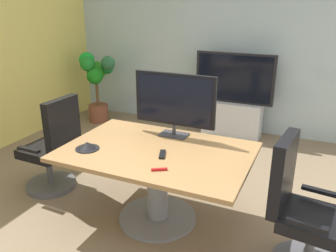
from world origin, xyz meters
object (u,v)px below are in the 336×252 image
(office_chair_left, at_px, (54,152))
(potted_plant, at_px, (96,79))
(office_chair_right, at_px, (301,217))
(conference_table, at_px, (157,170))
(conference_phone, at_px, (87,146))
(tv_monitor, at_px, (175,101))
(remote_control, at_px, (162,154))
(wall_display_unit, at_px, (233,109))

(office_chair_left, relative_size, potted_plant, 0.90)
(office_chair_left, xyz_separation_m, office_chair_right, (2.59, -0.16, 0.00))
(conference_table, relative_size, conference_phone, 7.79)
(tv_monitor, relative_size, remote_control, 4.94)
(office_chair_right, distance_m, potted_plant, 4.28)
(remote_control, bearing_deg, conference_phone, 172.68)
(office_chair_left, relative_size, remote_control, 6.41)
(office_chair_left, distance_m, office_chair_right, 2.60)
(tv_monitor, xyz_separation_m, conference_phone, (-0.60, -0.65, -0.33))
(office_chair_left, relative_size, wall_display_unit, 0.83)
(conference_table, bearing_deg, tv_monitor, 89.81)
(office_chair_right, relative_size, wall_display_unit, 0.83)
(office_chair_right, bearing_deg, remote_control, 95.71)
(office_chair_left, distance_m, conference_phone, 0.82)
(conference_phone, height_order, remote_control, conference_phone)
(office_chair_left, height_order, office_chair_right, same)
(office_chair_left, bearing_deg, potted_plant, -154.96)
(office_chair_right, height_order, conference_phone, office_chair_right)
(conference_table, height_order, office_chair_left, office_chair_left)
(office_chair_left, distance_m, tv_monitor, 1.49)
(conference_table, bearing_deg, wall_display_unit, 87.88)
(office_chair_right, xyz_separation_m, conference_phone, (-1.89, -0.13, 0.32))
(office_chair_right, relative_size, remote_control, 6.41)
(conference_table, distance_m, potted_plant, 3.19)
(conference_table, relative_size, wall_display_unit, 1.31)
(remote_control, bearing_deg, office_chair_right, -21.92)
(conference_phone, bearing_deg, office_chair_right, 3.90)
(tv_monitor, bearing_deg, conference_table, -90.19)
(office_chair_left, distance_m, wall_display_unit, 2.83)
(office_chair_left, xyz_separation_m, wall_display_unit, (1.39, 2.46, -0.01))
(office_chair_left, bearing_deg, office_chair_right, 87.87)
(conference_table, bearing_deg, remote_control, -41.82)
(tv_monitor, bearing_deg, wall_display_unit, 87.52)
(office_chair_left, height_order, wall_display_unit, wall_display_unit)
(conference_table, xyz_separation_m, remote_control, (0.10, -0.09, 0.21))
(conference_table, xyz_separation_m, wall_display_unit, (0.09, 2.51, -0.10))
(potted_plant, bearing_deg, tv_monitor, -39.24)
(wall_display_unit, distance_m, conference_phone, 2.86)
(potted_plant, bearing_deg, conference_table, -44.89)
(potted_plant, distance_m, remote_control, 3.31)
(wall_display_unit, xyz_separation_m, remote_control, (0.00, -2.59, 0.31))
(wall_display_unit, height_order, remote_control, wall_display_unit)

